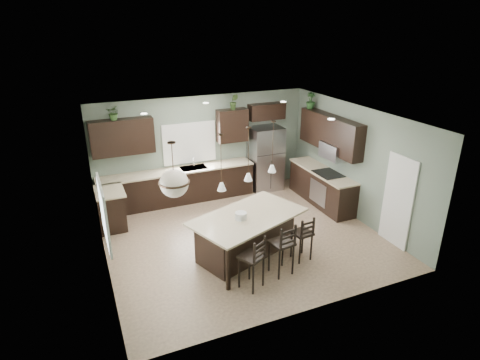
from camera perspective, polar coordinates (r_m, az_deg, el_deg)
name	(u,v)px	position (r m, az deg, el deg)	size (l,w,h in m)	color
ground	(243,237)	(9.35, 0.40, -8.06)	(6.00, 6.00, 0.00)	#9E8466
pantry_door	(398,201)	(9.30, 21.53, -2.84)	(0.04, 0.82, 2.04)	white
window_back	(189,143)	(11.00, -7.22, 5.25)	(1.35, 0.02, 1.00)	white
window_left	(103,214)	(7.33, -18.89, -4.60)	(0.02, 1.10, 1.00)	white
left_return_cabs	(111,210)	(10.07, -17.89, -4.02)	(0.60, 0.90, 0.90)	black
left_return_countertop	(109,191)	(9.88, -18.09, -1.55)	(0.66, 0.96, 0.04)	#BFB090
back_lower_cabs	(178,187)	(11.00, -8.78, -0.92)	(4.20, 0.60, 0.90)	black
back_countertop	(177,171)	(10.81, -8.89, 1.34)	(4.20, 0.66, 0.04)	#BFB090
sink_inset	(194,168)	(10.92, -6.62, 1.74)	(0.70, 0.45, 0.01)	gray
faucet	(194,163)	(10.84, -6.61, 2.41)	(0.02, 0.02, 0.28)	silver
back_upper_left	(122,137)	(10.43, -16.39, 5.88)	(1.55, 0.34, 0.90)	black
back_upper_right	(232,126)	(11.13, -1.11, 7.75)	(0.85, 0.34, 0.90)	black
fridge_header	(267,112)	(11.48, 3.81, 9.69)	(1.05, 0.34, 0.45)	black
right_lower_cabs	(321,187)	(11.05, 11.51, -1.02)	(0.60, 2.35, 0.90)	black
right_countertop	(322,171)	(10.87, 11.61, 1.25)	(0.66, 2.35, 0.04)	#BFB090
cooktop	(328,174)	(10.65, 12.44, 0.89)	(0.58, 0.75, 0.02)	black
wall_oven_front	(318,193)	(10.68, 10.97, -1.80)	(0.01, 0.72, 0.60)	gray
right_upper_cabs	(330,133)	(10.64, 12.70, 6.55)	(0.34, 2.35, 0.90)	black
microwave	(333,151)	(10.51, 13.15, 4.04)	(0.40, 0.75, 0.40)	gray
refrigerator	(265,158)	(11.63, 3.63, 3.08)	(0.90, 0.74, 1.85)	#929199
kitchen_island	(248,235)	(8.47, 1.11, -7.89)	(2.33, 1.32, 0.92)	black
serving_dish	(241,216)	(8.10, 0.13, -5.11)	(0.24, 0.24, 0.14)	silver
bar_stool_left	(251,262)	(7.49, 1.62, -11.59)	(0.40, 0.40, 1.08)	black
bar_stool_center	(281,248)	(7.90, 5.92, -9.63)	(0.41, 0.41, 1.11)	black
bar_stool_right	(302,238)	(8.42, 8.78, -8.09)	(0.37, 0.37, 1.00)	black
pendant_left	(221,163)	(7.29, -2.70, 2.47)	(0.17, 0.17, 1.10)	white
pendant_center	(248,154)	(7.74, 1.20, 3.66)	(0.17, 0.17, 1.10)	white
pendant_right	(273,147)	(8.23, 4.67, 4.71)	(0.17, 0.17, 1.10)	white
chandelier	(173,170)	(6.89, -9.48, 1.45)	(0.54, 0.54, 1.00)	beige
plant_back_left	(114,113)	(10.23, -17.52, 9.13)	(0.33, 0.28, 0.37)	#315424
plant_back_right	(234,102)	(10.97, -0.88, 11.08)	(0.23, 0.19, 0.42)	#365224
plant_right_wall	(311,101)	(11.24, 10.03, 11.07)	(0.25, 0.25, 0.44)	#234B20
room_shell	(243,168)	(8.63, 0.43, 1.76)	(6.00, 6.00, 6.00)	slate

